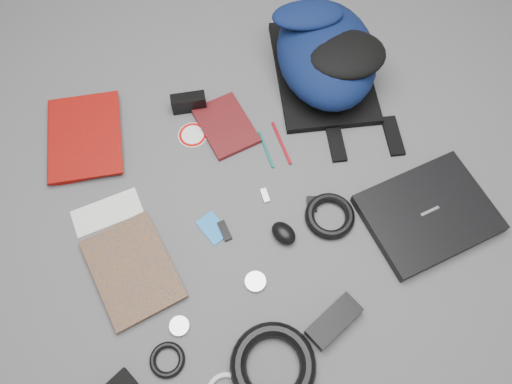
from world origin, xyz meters
name	(u,v)px	position (x,y,z in m)	size (l,w,h in m)	color
ground	(256,195)	(0.00, 0.00, 0.00)	(4.00, 4.00, 0.00)	#4F4F51
backpack	(326,53)	(0.37, 0.31, 0.10)	(0.32, 0.47, 0.19)	black
laptop	(428,214)	(0.41, -0.25, 0.02)	(0.34, 0.26, 0.03)	black
textbook_red	(48,142)	(-0.50, 0.40, 0.02)	(0.22, 0.29, 0.03)	#780806
comic_book	(97,288)	(-0.49, -0.08, 0.01)	(0.20, 0.27, 0.02)	#AA6A0C
envelope	(107,212)	(-0.40, 0.12, 0.00)	(0.19, 0.09, 0.00)	silver
dvd_case	(226,126)	(0.01, 0.25, 0.01)	(0.14, 0.20, 0.02)	#3F0C0D
compact_camera	(189,103)	(-0.07, 0.36, 0.03)	(0.10, 0.04, 0.06)	black
sticker_disc	(193,135)	(-0.09, 0.26, 0.00)	(0.09, 0.09, 0.00)	white
pen_teal	(266,149)	(0.09, 0.12, 0.00)	(0.01, 0.01, 0.13)	#0C6C58
pen_red	(281,143)	(0.14, 0.12, 0.00)	(0.01, 0.01, 0.15)	#A30C19
id_badge	(213,228)	(-0.15, -0.04, 0.00)	(0.06, 0.09, 0.00)	blue
usb_black	(225,231)	(-0.12, -0.07, 0.01)	(0.02, 0.06, 0.01)	black
usb_silver	(265,195)	(0.02, -0.01, 0.00)	(0.02, 0.04, 0.01)	silver
key_fob	(312,204)	(0.13, -0.09, 0.01)	(0.03, 0.04, 0.01)	black
mouse	(284,233)	(0.02, -0.14, 0.02)	(0.05, 0.08, 0.04)	black
headphone_left	(179,326)	(-0.33, -0.26, 0.01)	(0.05, 0.05, 0.01)	#B2B1B4
headphone_right	(255,282)	(-0.11, -0.23, 0.01)	(0.06, 0.06, 0.01)	silver
cable_coil	(330,216)	(0.16, -0.15, 0.01)	(0.14, 0.14, 0.03)	black
power_brick	(334,321)	(0.03, -0.41, 0.02)	(0.15, 0.06, 0.04)	black
power_cord_coil	(273,366)	(-0.15, -0.44, 0.02)	(0.21, 0.21, 0.04)	black
earbud_coil	(167,360)	(-0.38, -0.32, 0.01)	(0.09, 0.09, 0.02)	black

